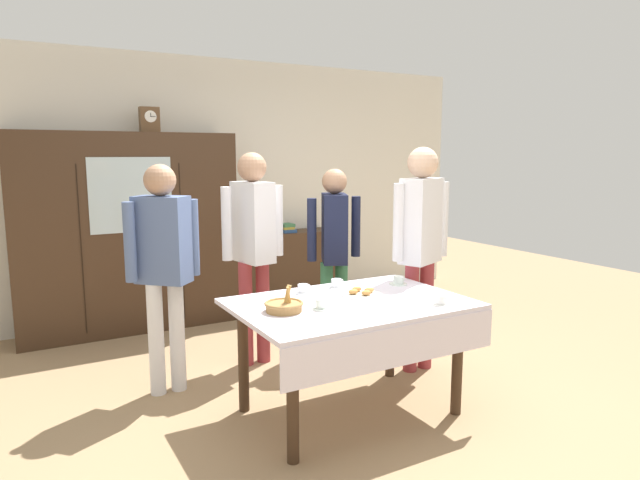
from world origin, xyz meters
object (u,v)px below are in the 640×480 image
(mantel_clock, at_px, (149,120))
(bread_basket, at_px, (284,306))
(wall_cabinet, at_px, (129,233))
(tea_cup_front_edge, at_px, (337,284))
(person_beside_shelf, at_px, (163,256))
(dining_table, at_px, (353,319))
(bookshelf_low, at_px, (287,269))
(tea_cup_center, at_px, (322,305))
(tea_cup_mid_left, at_px, (441,301))
(pastry_plate, at_px, (361,293))
(person_behind_table_right, at_px, (334,242))
(spoon_near_right, at_px, (384,313))
(tea_cup_near_right, at_px, (398,281))
(spoon_far_right, at_px, (269,302))
(spoon_center, at_px, (333,322))
(person_by_cabinet, at_px, (421,236))
(book_stack, at_px, (287,228))
(tea_cup_mid_right, at_px, (303,290))
(person_near_right_end, at_px, (253,237))

(mantel_clock, bearing_deg, bread_basket, -86.01)
(wall_cabinet, distance_m, tea_cup_front_edge, 2.42)
(person_beside_shelf, bearing_deg, wall_cabinet, 87.55)
(dining_table, distance_m, bookshelf_low, 2.77)
(tea_cup_center, distance_m, bread_basket, 0.24)
(tea_cup_mid_left, height_order, pastry_plate, tea_cup_mid_left)
(person_behind_table_right, bearing_deg, tea_cup_front_edge, -119.68)
(dining_table, relative_size, spoon_near_right, 12.52)
(tea_cup_near_right, height_order, spoon_far_right, tea_cup_near_right)
(person_behind_table_right, bearing_deg, tea_cup_center, -124.00)
(mantel_clock, height_order, person_beside_shelf, mantel_clock)
(wall_cabinet, distance_m, tea_cup_center, 2.70)
(tea_cup_front_edge, xyz_separation_m, spoon_center, (-0.45, -0.70, -0.02))
(tea_cup_mid_left, xyz_separation_m, person_beside_shelf, (-1.43, 1.27, 0.21))
(dining_table, relative_size, wall_cabinet, 0.73)
(spoon_near_right, bearing_deg, dining_table, 93.91)
(dining_table, relative_size, bread_basket, 6.21)
(spoon_center, bearing_deg, person_behind_table_right, 58.93)
(tea_cup_center, relative_size, tea_cup_near_right, 1.00)
(tea_cup_near_right, height_order, tea_cup_front_edge, same)
(person_behind_table_right, bearing_deg, person_by_cabinet, -64.70)
(dining_table, relative_size, spoon_center, 12.52)
(tea_cup_mid_left, distance_m, spoon_center, 0.79)
(bookshelf_low, height_order, spoon_far_right, bookshelf_low)
(bread_basket, xyz_separation_m, pastry_plate, (0.63, 0.10, -0.02))
(dining_table, xyz_separation_m, spoon_center, (-0.33, -0.30, 0.11))
(spoon_far_right, bearing_deg, tea_cup_near_right, -0.05)
(bookshelf_low, distance_m, person_beside_shelf, 2.52)
(tea_cup_center, bearing_deg, person_behind_table_right, 56.00)
(tea_cup_front_edge, relative_size, person_beside_shelf, 0.08)
(tea_cup_mid_left, bearing_deg, mantel_clock, 110.94)
(book_stack, distance_m, spoon_far_right, 2.71)
(tea_cup_center, bearing_deg, tea_cup_mid_right, 78.38)
(book_stack, bearing_deg, bookshelf_low, 0.00)
(tea_cup_mid_left, bearing_deg, dining_table, 145.23)
(dining_table, bearing_deg, spoon_far_right, 151.05)
(bookshelf_low, xyz_separation_m, tea_cup_center, (-1.07, -2.67, 0.37))
(dining_table, distance_m, tea_cup_mid_right, 0.43)
(tea_cup_center, distance_m, spoon_center, 0.28)
(tea_cup_near_right, bearing_deg, bread_basket, -167.85)
(tea_cup_mid_right, xyz_separation_m, tea_cup_front_edge, (0.28, 0.03, 0.00))
(tea_cup_mid_right, height_order, spoon_far_right, tea_cup_mid_right)
(person_by_cabinet, bearing_deg, dining_table, -155.30)
(spoon_center, bearing_deg, tea_cup_mid_right, 76.46)
(mantel_clock, xyz_separation_m, book_stack, (1.47, 0.05, -1.15))
(bread_basket, distance_m, spoon_far_right, 0.23)
(person_near_right_end, bearing_deg, person_beside_shelf, -164.60)
(tea_cup_center, bearing_deg, person_beside_shelf, 126.24)
(tea_cup_center, xyz_separation_m, pastry_plate, (0.40, 0.16, -0.01))
(tea_cup_mid_right, xyz_separation_m, pastry_plate, (0.32, -0.24, -0.01))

